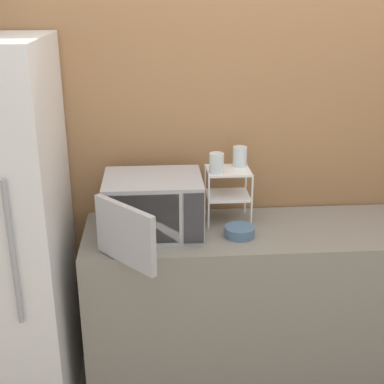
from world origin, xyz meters
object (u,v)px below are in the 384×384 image
(bowl, at_px, (240,232))
(dish_rack, at_px, (228,184))
(glass_front_left, at_px, (216,163))
(glass_back_right, at_px, (240,156))
(microwave, at_px, (152,206))

(bowl, bearing_deg, dish_rack, 100.01)
(dish_rack, bearing_deg, glass_front_left, -144.12)
(dish_rack, height_order, bowl, dish_rack)
(glass_front_left, relative_size, glass_back_right, 1.00)
(glass_back_right, bearing_deg, bowl, -97.21)
(glass_front_left, distance_m, glass_back_right, 0.17)
(glass_back_right, relative_size, bowl, 0.69)
(bowl, bearing_deg, glass_back_right, 82.79)
(dish_rack, distance_m, glass_back_right, 0.16)
(glass_front_left, xyz_separation_m, bowl, (0.10, -0.15, -0.31))
(glass_back_right, bearing_deg, dish_rack, -140.42)
(microwave, bearing_deg, glass_back_right, 21.33)
(glass_front_left, bearing_deg, bowl, -54.91)
(glass_front_left, bearing_deg, microwave, -166.91)
(microwave, height_order, glass_front_left, glass_front_left)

